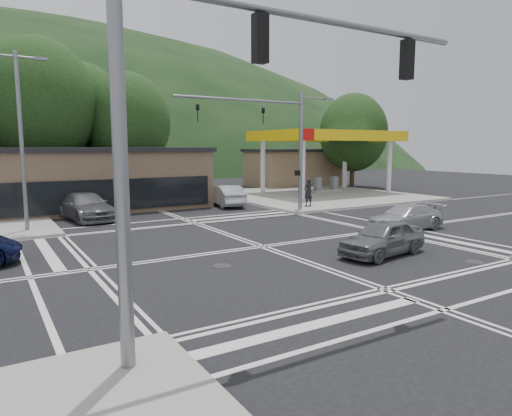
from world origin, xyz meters
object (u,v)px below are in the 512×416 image
car_queue_a (226,196)px  car_northbound (85,206)px  car_silver_east (406,217)px  car_queue_b (151,192)px  pedestrian (308,192)px  car_grey_center (383,238)px

car_queue_a → car_northbound: size_ratio=0.84×
car_silver_east → car_queue_b: car_queue_b is taller
pedestrian → car_queue_b: bearing=-50.2°
car_queue_a → pedestrian: pedestrian is taller
car_grey_center → car_queue_b: bearing=177.0°
car_silver_east → car_queue_a: (-3.57, 13.55, 0.11)m
car_grey_center → car_northbound: size_ratio=0.75×
car_grey_center → car_northbound: car_northbound is taller
car_queue_b → pedestrian: 12.32m
car_northbound → pedestrian: pedestrian is taller
car_queue_a → car_queue_b: car_queue_b is taller
car_grey_center → car_queue_a: 17.08m
car_grey_center → pedestrian: (6.22, 12.89, 0.42)m
car_grey_center → car_northbound: 17.80m
car_silver_east → car_northbound: 18.43m
car_grey_center → car_silver_east: size_ratio=0.91×
car_silver_east → car_queue_a: bearing=-164.4°
car_silver_east → car_northbound: car_northbound is taller
pedestrian → car_northbound: bearing=-14.9°
car_queue_b → car_northbound: car_queue_b is taller
car_queue_b → pedestrian: bearing=142.5°
car_grey_center → pedestrian: bearing=145.1°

